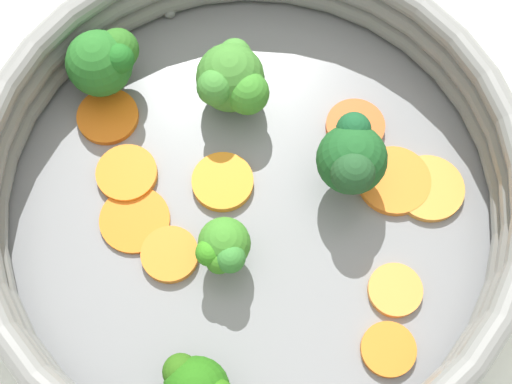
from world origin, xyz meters
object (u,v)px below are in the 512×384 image
carrot_slice_0 (400,181)px  carrot_slice_5 (435,188)px  carrot_slice_6 (114,116)px  carrot_slice_8 (361,126)px  skillet (256,206)px  carrot_slice_3 (133,173)px  carrot_slice_2 (395,349)px  broccoli_floret_3 (238,80)px  broccoli_floret_1 (110,61)px  carrot_slice_7 (402,290)px  broccoli_floret_2 (359,160)px  carrot_slice_9 (141,220)px  carrot_slice_4 (176,254)px  broccoli_floret_0 (230,248)px  carrot_slice_1 (229,182)px

carrot_slice_0 → carrot_slice_5: size_ratio=1.04×
carrot_slice_6 → carrot_slice_8: size_ratio=1.05×
skillet → carrot_slice_3: bearing=75.8°
carrot_slice_2 → carrot_slice_3: (0.11, 0.15, 0.00)m
skillet → broccoli_floret_3: 0.08m
carrot_slice_6 → broccoli_floret_1: size_ratio=0.79×
skillet → carrot_slice_7: bearing=-125.0°
broccoli_floret_1 → broccoli_floret_2: size_ratio=0.93×
carrot_slice_9 → skillet: bearing=-81.1°
carrot_slice_2 → carrot_slice_9: carrot_slice_2 is taller
carrot_slice_4 → carrot_slice_5: bearing=-76.2°
carrot_slice_6 → broccoli_floret_0: (-0.10, -0.07, 0.02)m
broccoli_floret_1 → carrot_slice_5: bearing=-111.6°
carrot_slice_0 → carrot_slice_7: (-0.07, 0.01, -0.00)m
carrot_slice_3 → carrot_slice_4: bearing=-152.3°
carrot_slice_3 → carrot_slice_8: same height
carrot_slice_1 → carrot_slice_3: bearing=83.2°
carrot_slice_1 → carrot_slice_3: (0.01, 0.06, -0.00)m
carrot_slice_8 → carrot_slice_7: bearing=-172.0°
carrot_slice_2 → carrot_slice_5: size_ratio=0.73×
carrot_slice_9 → carrot_slice_4: bearing=-136.2°
skillet → carrot_slice_9: (-0.01, 0.07, 0.01)m
carrot_slice_2 → broccoli_floret_1: (0.18, 0.16, 0.03)m
broccoli_floret_0 → broccoli_floret_1: (0.12, 0.07, 0.01)m
carrot_slice_7 → carrot_slice_3: bearing=64.0°
skillet → carrot_slice_6: bearing=56.3°
carrot_slice_5 → broccoli_floret_2: (0.01, 0.05, 0.03)m
broccoli_floret_0 → broccoli_floret_3: size_ratio=0.76×
carrot_slice_5 → carrot_slice_9: bearing=95.1°
carrot_slice_9 → broccoli_floret_1: size_ratio=0.85×
carrot_slice_2 → broccoli_floret_1: bearing=43.0°
carrot_slice_3 → carrot_slice_4: (-0.05, -0.03, 0.00)m
carrot_slice_0 → carrot_slice_9: 0.16m
carrot_slice_6 → carrot_slice_8: 0.16m
carrot_slice_3 → broccoli_floret_3: (0.05, -0.07, 0.02)m
carrot_slice_4 → carrot_slice_9: size_ratio=0.80×
carrot_slice_7 → broccoli_floret_1: size_ratio=0.63×
carrot_slice_0 → carrot_slice_4: size_ratio=1.31×
carrot_slice_0 → carrot_slice_7: 0.07m
carrot_slice_9 → broccoli_floret_1: broccoli_floret_1 is taller
carrot_slice_3 → carrot_slice_6: bearing=19.1°
carrot_slice_6 → broccoli_floret_3: 0.08m
carrot_slice_7 → broccoli_floret_3: (0.13, 0.09, 0.02)m
carrot_slice_0 → broccoli_floret_2: 0.04m
carrot_slice_7 → carrot_slice_6: bearing=55.7°
carrot_slice_5 → carrot_slice_8: 0.06m
carrot_slice_6 → broccoli_floret_2: size_ratio=0.73×
broccoli_floret_0 → broccoli_floret_1: 0.14m
carrot_slice_1 → carrot_slice_8: 0.09m
skillet → carrot_slice_4: (-0.03, 0.05, 0.01)m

